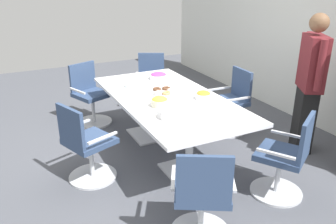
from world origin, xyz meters
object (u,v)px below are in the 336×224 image
at_px(office_chair_0, 202,199).
at_px(donut_platter, 164,91).
at_px(plate_stack, 133,85).
at_px(snack_bowl_chips_orange, 203,95).
at_px(office_chair_1, 286,160).
at_px(conference_table, 168,106).
at_px(snack_bowl_candy_mix, 158,76).
at_px(napkin_pile, 165,114).
at_px(office_chair_2, 231,104).
at_px(person_standing_0, 310,83).
at_px(office_chair_3, 151,84).
at_px(office_chair_4, 90,97).
at_px(snack_bowl_chips_yellow, 160,101).
at_px(office_chair_5, 86,147).

distance_m(office_chair_0, donut_platter, 1.82).
bearing_deg(plate_stack, office_chair_0, -5.57).
bearing_deg(snack_bowl_chips_orange, office_chair_1, 14.92).
distance_m(office_chair_0, snack_bowl_chips_orange, 1.58).
height_order(conference_table, snack_bowl_chips_orange, snack_bowl_chips_orange).
relative_size(snack_bowl_chips_orange, plate_stack, 0.94).
xyz_separation_m(conference_table, office_chair_0, (1.56, -0.45, -0.22)).
height_order(snack_bowl_candy_mix, napkin_pile, snack_bowl_candy_mix).
bearing_deg(office_chair_2, office_chair_0, 140.55).
relative_size(office_chair_2, plate_stack, 4.48).
height_order(person_standing_0, snack_bowl_chips_orange, person_standing_0).
height_order(office_chair_3, snack_bowl_candy_mix, office_chair_3).
height_order(conference_table, person_standing_0, person_standing_0).
xyz_separation_m(office_chair_3, office_chair_4, (0.17, -1.09, 0.00)).
bearing_deg(napkin_pile, donut_platter, 155.71).
xyz_separation_m(snack_bowl_chips_yellow, donut_platter, (-0.40, 0.24, -0.04)).
relative_size(office_chair_3, donut_platter, 2.95).
height_order(office_chair_1, snack_bowl_chips_yellow, office_chair_1).
xyz_separation_m(conference_table, office_chair_1, (1.38, 0.65, -0.22)).
relative_size(person_standing_0, plate_stack, 8.59).
distance_m(office_chair_0, plate_stack, 2.17).
height_order(conference_table, office_chair_0, office_chair_0).
bearing_deg(office_chair_2, snack_bowl_chips_yellow, 109.53).
distance_m(office_chair_3, person_standing_0, 2.59).
bearing_deg(donut_platter, office_chair_4, -151.51).
relative_size(snack_bowl_chips_yellow, plate_stack, 0.97).
distance_m(conference_table, plate_stack, 0.64).
bearing_deg(office_chair_1, office_chair_5, 113.88).
bearing_deg(napkin_pile, office_chair_0, -8.04).
bearing_deg(office_chair_1, snack_bowl_chips_orange, 73.02).
bearing_deg(office_chair_4, plate_stack, 94.78).
distance_m(office_chair_5, snack_bowl_candy_mix, 1.66).
height_order(conference_table, office_chair_1, office_chair_1).
xyz_separation_m(snack_bowl_chips_orange, plate_stack, (-0.83, -0.59, -0.03)).
xyz_separation_m(office_chair_3, napkin_pile, (2.13, -0.76, 0.39)).
xyz_separation_m(person_standing_0, plate_stack, (-1.29, -1.83, -0.14)).
height_order(conference_table, office_chair_5, office_chair_5).
distance_m(person_standing_0, snack_bowl_candy_mix, 2.01).
height_order(snack_bowl_candy_mix, donut_platter, snack_bowl_candy_mix).
bearing_deg(office_chair_2, office_chair_1, 166.23).
bearing_deg(office_chair_1, office_chair_3, 61.95).
relative_size(office_chair_0, snack_bowl_chips_orange, 4.77).
distance_m(snack_bowl_chips_yellow, donut_platter, 0.47).
bearing_deg(conference_table, office_chair_1, 25.14).
distance_m(person_standing_0, snack_bowl_chips_orange, 1.33).
xyz_separation_m(snack_bowl_candy_mix, snack_bowl_chips_yellow, (0.98, -0.44, 0.01)).
relative_size(office_chair_4, snack_bowl_chips_yellow, 4.60).
relative_size(office_chair_4, person_standing_0, 0.52).
bearing_deg(office_chair_5, snack_bowl_chips_yellow, 66.58).
bearing_deg(conference_table, office_chair_3, 163.88).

